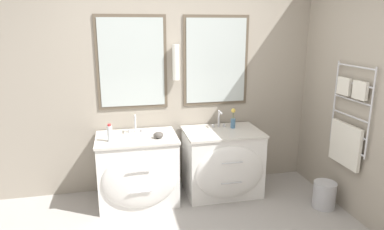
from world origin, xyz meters
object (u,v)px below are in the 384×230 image
(vanity_right, at_px, (223,162))
(amenity_bowl, at_px, (158,135))
(flower_vase, at_px, (233,120))
(toiletry_bottle, at_px, (110,133))
(waste_bin, at_px, (324,194))
(vanity_left, at_px, (138,169))

(vanity_right, distance_m, amenity_bowl, 0.87)
(vanity_right, height_order, flower_vase, flower_vase)
(toiletry_bottle, bearing_deg, waste_bin, -12.50)
(flower_vase, bearing_deg, waste_bin, -39.58)
(flower_vase, distance_m, waste_bin, 1.31)
(vanity_right, height_order, amenity_bowl, amenity_bowl)
(vanity_left, relative_size, toiletry_bottle, 4.64)
(vanity_right, xyz_separation_m, amenity_bowl, (-0.76, -0.06, 0.41))
(amenity_bowl, distance_m, waste_bin, 1.95)
(amenity_bowl, bearing_deg, flower_vase, 11.71)
(amenity_bowl, bearing_deg, vanity_left, 165.21)
(amenity_bowl, bearing_deg, toiletry_bottle, -179.82)
(waste_bin, bearing_deg, flower_vase, 140.42)
(vanity_right, height_order, toiletry_bottle, toiletry_bottle)
(waste_bin, bearing_deg, toiletry_bottle, 167.50)
(vanity_right, bearing_deg, toiletry_bottle, -177.18)
(toiletry_bottle, bearing_deg, amenity_bowl, 0.18)
(vanity_right, relative_size, amenity_bowl, 7.97)
(toiletry_bottle, bearing_deg, flower_vase, 7.64)
(vanity_left, height_order, amenity_bowl, amenity_bowl)
(flower_vase, xyz_separation_m, waste_bin, (0.84, -0.70, -0.72))
(vanity_right, relative_size, toiletry_bottle, 4.64)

